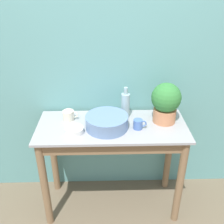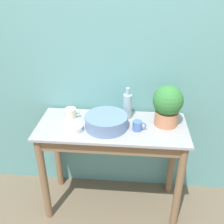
# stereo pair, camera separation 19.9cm
# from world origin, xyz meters

# --- Properties ---
(wall_back) EXTENTS (6.00, 0.05, 2.40)m
(wall_back) POSITION_xyz_m (0.00, 0.56, 1.20)
(wall_back) COLOR #609E9E
(wall_back) RESTS_ON ground_plane
(counter_table) EXTENTS (1.17, 0.50, 0.84)m
(counter_table) POSITION_xyz_m (0.00, 0.23, 0.63)
(counter_table) COLOR #846647
(counter_table) RESTS_ON ground_plane
(potted_plant) EXTENTS (0.23, 0.23, 0.32)m
(potted_plant) POSITION_xyz_m (0.42, 0.31, 1.01)
(potted_plant) COLOR tan
(potted_plant) RESTS_ON counter_table
(bowl_wash_large) EXTENTS (0.33, 0.33, 0.10)m
(bowl_wash_large) POSITION_xyz_m (-0.04, 0.22, 0.89)
(bowl_wash_large) COLOR #6684B2
(bowl_wash_large) RESTS_ON counter_table
(bottle_tall) EXTENTS (0.07, 0.07, 0.26)m
(bottle_tall) POSITION_xyz_m (0.11, 0.39, 0.95)
(bottle_tall) COLOR #93B2BC
(bottle_tall) RESTS_ON counter_table
(mug_blue) EXTENTS (0.10, 0.07, 0.08)m
(mug_blue) POSITION_xyz_m (0.20, 0.20, 0.88)
(mug_blue) COLOR #4C70B7
(mug_blue) RESTS_ON counter_table
(mug_cream) EXTENTS (0.12, 0.09, 0.08)m
(mug_cream) POSITION_xyz_m (-0.35, 0.35, 0.88)
(mug_cream) COLOR beige
(mug_cream) RESTS_ON counter_table
(bowl_small_enamel_white) EXTENTS (0.14, 0.14, 0.05)m
(bowl_small_enamel_white) POSITION_xyz_m (-0.28, 0.15, 0.86)
(bowl_small_enamel_white) COLOR silver
(bowl_small_enamel_white) RESTS_ON counter_table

